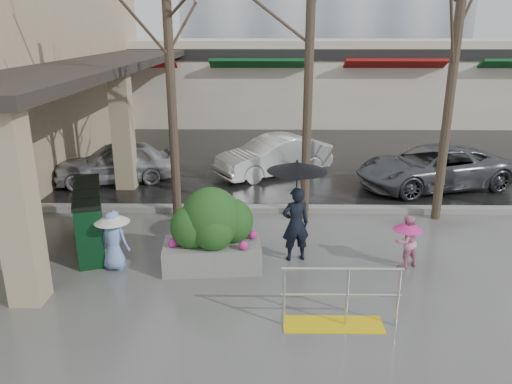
{
  "coord_description": "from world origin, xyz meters",
  "views": [
    {
      "loc": [
        0.16,
        -8.17,
        4.55
      ],
      "look_at": [
        0.01,
        1.69,
        1.3
      ],
      "focal_mm": 35.0,
      "sensor_mm": 36.0,
      "label": 1
    }
  ],
  "objects_px": {
    "handrail": "(338,304)",
    "news_boxes": "(90,218)",
    "car_a": "(116,162)",
    "tree_west": "(167,3)",
    "car_b": "(274,156)",
    "car_c": "(433,167)",
    "planter": "(212,230)",
    "woman": "(296,199)",
    "child_pink": "(407,238)",
    "tree_mideast": "(460,13)",
    "child_blue": "(113,235)"
  },
  "relations": [
    {
      "from": "handrail",
      "to": "news_boxes",
      "type": "relative_size",
      "value": 0.79
    },
    {
      "from": "car_a",
      "to": "handrail",
      "type": "bearing_deg",
      "value": 19.75
    },
    {
      "from": "tree_west",
      "to": "car_b",
      "type": "bearing_deg",
      "value": 56.94
    },
    {
      "from": "car_b",
      "to": "car_c",
      "type": "height_order",
      "value": "same"
    },
    {
      "from": "planter",
      "to": "news_boxes",
      "type": "height_order",
      "value": "planter"
    },
    {
      "from": "handrail",
      "to": "woman",
      "type": "height_order",
      "value": "woman"
    },
    {
      "from": "woman",
      "to": "planter",
      "type": "relative_size",
      "value": 1.07
    },
    {
      "from": "child_pink",
      "to": "news_boxes",
      "type": "distance_m",
      "value": 6.62
    },
    {
      "from": "planter",
      "to": "car_b",
      "type": "relative_size",
      "value": 0.52
    },
    {
      "from": "car_a",
      "to": "news_boxes",
      "type": "bearing_deg",
      "value": -7.16
    },
    {
      "from": "woman",
      "to": "car_a",
      "type": "bearing_deg",
      "value": -59.06
    },
    {
      "from": "tree_mideast",
      "to": "child_pink",
      "type": "height_order",
      "value": "tree_mideast"
    },
    {
      "from": "handrail",
      "to": "car_b",
      "type": "xyz_separation_m",
      "value": [
        -0.86,
        8.64,
        0.25
      ]
    },
    {
      "from": "child_pink",
      "to": "car_c",
      "type": "bearing_deg",
      "value": -136.13
    },
    {
      "from": "car_b",
      "to": "car_c",
      "type": "relative_size",
      "value": 0.84
    },
    {
      "from": "car_b",
      "to": "car_c",
      "type": "bearing_deg",
      "value": 43.04
    },
    {
      "from": "planter",
      "to": "car_a",
      "type": "height_order",
      "value": "planter"
    },
    {
      "from": "tree_west",
      "to": "car_b",
      "type": "relative_size",
      "value": 1.78
    },
    {
      "from": "woman",
      "to": "child_blue",
      "type": "distance_m",
      "value": 3.66
    },
    {
      "from": "news_boxes",
      "to": "car_c",
      "type": "relative_size",
      "value": 0.53
    },
    {
      "from": "tree_mideast",
      "to": "car_a",
      "type": "distance_m",
      "value": 10.27
    },
    {
      "from": "woman",
      "to": "car_a",
      "type": "relative_size",
      "value": 0.57
    },
    {
      "from": "planter",
      "to": "tree_west",
      "type": "bearing_deg",
      "value": 112.94
    },
    {
      "from": "tree_west",
      "to": "child_pink",
      "type": "bearing_deg",
      "value": -28.18
    },
    {
      "from": "woman",
      "to": "car_c",
      "type": "xyz_separation_m",
      "value": [
        4.37,
        4.95,
        -0.68
      ]
    },
    {
      "from": "child_blue",
      "to": "car_b",
      "type": "xyz_separation_m",
      "value": [
        3.25,
        6.7,
        -0.09
      ]
    },
    {
      "from": "handrail",
      "to": "planter",
      "type": "bearing_deg",
      "value": 137.11
    },
    {
      "from": "tree_mideast",
      "to": "woman",
      "type": "relative_size",
      "value": 3.06
    },
    {
      "from": "handrail",
      "to": "tree_mideast",
      "type": "xyz_separation_m",
      "value": [
        3.14,
        4.8,
        4.48
      ]
    },
    {
      "from": "tree_west",
      "to": "child_blue",
      "type": "xyz_separation_m",
      "value": [
        -0.75,
        -2.86,
        -4.37
      ]
    },
    {
      "from": "tree_west",
      "to": "car_c",
      "type": "relative_size",
      "value": 1.5
    },
    {
      "from": "news_boxes",
      "to": "tree_west",
      "type": "bearing_deg",
      "value": 31.43
    },
    {
      "from": "child_blue",
      "to": "car_c",
      "type": "bearing_deg",
      "value": -130.0
    },
    {
      "from": "car_b",
      "to": "child_pink",
      "type": "bearing_deg",
      "value": -10.64
    },
    {
      "from": "child_pink",
      "to": "planter",
      "type": "xyz_separation_m",
      "value": [
        -3.83,
        -0.09,
        0.18
      ]
    },
    {
      "from": "tree_west",
      "to": "woman",
      "type": "xyz_separation_m",
      "value": [
        2.82,
        -2.4,
        -3.77
      ]
    },
    {
      "from": "child_pink",
      "to": "car_a",
      "type": "bearing_deg",
      "value": -60.93
    },
    {
      "from": "tree_west",
      "to": "child_blue",
      "type": "height_order",
      "value": "tree_west"
    },
    {
      "from": "tree_west",
      "to": "news_boxes",
      "type": "relative_size",
      "value": 2.81
    },
    {
      "from": "handrail",
      "to": "woman",
      "type": "bearing_deg",
      "value": 102.59
    },
    {
      "from": "car_b",
      "to": "tree_west",
      "type": "bearing_deg",
      "value": -64.71
    },
    {
      "from": "child_pink",
      "to": "news_boxes",
      "type": "height_order",
      "value": "news_boxes"
    },
    {
      "from": "woman",
      "to": "car_c",
      "type": "height_order",
      "value": "woman"
    },
    {
      "from": "tree_west",
      "to": "car_c",
      "type": "height_order",
      "value": "tree_west"
    },
    {
      "from": "planter",
      "to": "news_boxes",
      "type": "distance_m",
      "value": 2.89
    },
    {
      "from": "child_pink",
      "to": "child_blue",
      "type": "relative_size",
      "value": 0.89
    },
    {
      "from": "planter",
      "to": "child_blue",
      "type": "bearing_deg",
      "value": -177.18
    },
    {
      "from": "car_a",
      "to": "car_b",
      "type": "height_order",
      "value": "same"
    },
    {
      "from": "tree_west",
      "to": "news_boxes",
      "type": "height_order",
      "value": "tree_west"
    },
    {
      "from": "child_pink",
      "to": "planter",
      "type": "distance_m",
      "value": 3.83
    }
  ]
}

